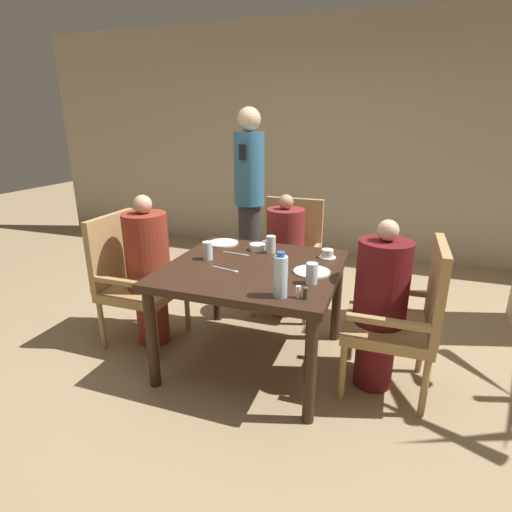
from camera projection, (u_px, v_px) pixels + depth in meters
ground_plane at (254, 359)px, 2.89m from camera, size 16.00×16.00×0.00m
wall_back at (328, 142)px, 4.88m from camera, size 8.00×0.06×2.80m
dining_table at (253, 278)px, 2.69m from camera, size 1.13×1.09×0.72m
chair_left_side at (132, 276)px, 3.03m from camera, size 0.53×0.53×0.98m
diner_in_left_chair at (149, 270)px, 2.96m from camera, size 0.32×0.32×1.15m
chair_far_side at (289, 252)px, 3.58m from camera, size 0.53×0.53×0.98m
diner_in_far_chair at (285, 254)px, 3.44m from camera, size 0.32×0.32×1.07m
chair_right_side at (405, 315)px, 2.42m from camera, size 0.53×0.53×0.98m
diner_in_right_chair at (380, 305)px, 2.45m from camera, size 0.32×0.32×1.10m
standing_host at (249, 193)px, 4.02m from camera, size 0.30×0.34×1.77m
plate_main_left at (312, 272)px, 2.53m from camera, size 0.23×0.23×0.01m
plate_main_right at (223, 243)px, 3.14m from camera, size 0.23×0.23×0.01m
teacup_with_saucer at (327, 254)px, 2.80m from camera, size 0.12×0.12×0.06m
bowl_small at (258, 247)px, 2.97m from camera, size 0.12×0.12×0.05m
water_bottle at (280, 276)px, 2.15m from camera, size 0.08×0.08×0.26m
glass_tall_near at (312, 273)px, 2.35m from camera, size 0.07×0.07×0.13m
glass_tall_mid at (208, 251)px, 2.76m from camera, size 0.07×0.07×0.13m
glass_tall_far at (271, 244)px, 2.90m from camera, size 0.07×0.07×0.13m
salt_shaker at (298, 292)px, 2.16m from camera, size 0.03×0.03×0.07m
pepper_shaker at (305, 293)px, 2.15m from camera, size 0.03×0.03×0.06m
fork_beside_plate at (227, 270)px, 2.58m from camera, size 0.20×0.06×0.00m
knife_beside_plate at (237, 254)px, 2.89m from camera, size 0.21×0.04×0.00m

